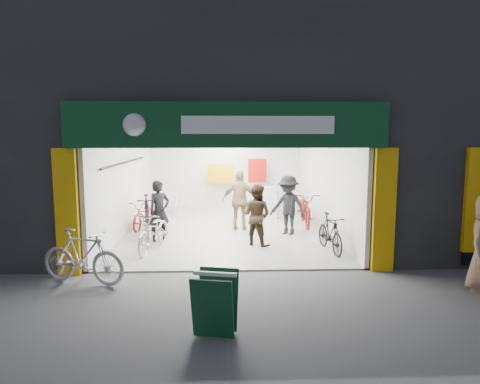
{
  "coord_description": "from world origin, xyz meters",
  "views": [
    {
      "loc": [
        -0.07,
        -8.68,
        2.86
      ],
      "look_at": [
        0.31,
        1.5,
        1.49
      ],
      "focal_mm": 32.0,
      "sensor_mm": 36.0,
      "label": 1
    }
  ],
  "objects": [
    {
      "name": "ground",
      "position": [
        0.0,
        0.0,
        0.0
      ],
      "size": [
        60.0,
        60.0,
        0.0
      ],
      "primitive_type": "plane",
      "color": "#56565B",
      "rests_on": "ground"
    },
    {
      "name": "customer_c",
      "position": [
        1.74,
        3.2,
        0.86
      ],
      "size": [
        1.27,
        1.19,
        1.72
      ],
      "primitive_type": "imported",
      "rotation": [
        0.0,
        0.0,
        -0.67
      ],
      "color": "black",
      "rests_on": "ground"
    },
    {
      "name": "bike_right_back",
      "position": [
        1.8,
        6.11,
        0.58
      ],
      "size": [
        0.79,
        1.98,
        1.16
      ],
      "primitive_type": "imported",
      "rotation": [
        0.0,
        0.0,
        -0.13
      ],
      "color": "#BBBABF",
      "rests_on": "ground"
    },
    {
      "name": "customer_b",
      "position": [
        0.76,
        2.1,
        0.8
      ],
      "size": [
        0.99,
        0.93,
        1.61
      ],
      "primitive_type": "imported",
      "rotation": [
        0.0,
        0.0,
        2.58
      ],
      "color": "#342717",
      "rests_on": "ground"
    },
    {
      "name": "sandwich_board",
      "position": [
        -0.21,
        -2.88,
        0.5
      ],
      "size": [
        0.7,
        0.71,
        0.91
      ],
      "rotation": [
        0.0,
        0.0,
        -0.21
      ],
      "color": "#0F3C23",
      "rests_on": "ground"
    },
    {
      "name": "bike_left_midback",
      "position": [
        -2.5,
        4.21,
        0.44
      ],
      "size": [
        0.89,
        1.76,
        0.88
      ],
      "primitive_type": "imported",
      "rotation": [
        0.0,
        0.0,
        -0.19
      ],
      "color": "maroon",
      "rests_on": "ground"
    },
    {
      "name": "parked_bike",
      "position": [
        -2.8,
        -0.61,
        0.54
      ],
      "size": [
        1.86,
        1.06,
        1.08
      ],
      "primitive_type": "imported",
      "rotation": [
        0.0,
        0.0,
        1.24
      ],
      "color": "#BBBBC0",
      "rests_on": "ground"
    },
    {
      "name": "customer_a",
      "position": [
        -1.8,
        2.6,
        0.83
      ],
      "size": [
        0.72,
        0.68,
        1.66
      ],
      "primitive_type": "imported",
      "rotation": [
        0.0,
        0.0,
        0.66
      ],
      "color": "black",
      "rests_on": "ground"
    },
    {
      "name": "bike_right_mid",
      "position": [
        2.5,
        4.54,
        0.53
      ],
      "size": [
        0.84,
        2.07,
        1.07
      ],
      "primitive_type": "imported",
      "rotation": [
        0.0,
        0.0,
        -0.06
      ],
      "color": "maroon",
      "rests_on": "ground"
    },
    {
      "name": "bike_left_midfront",
      "position": [
        -2.32,
        3.59,
        0.56
      ],
      "size": [
        0.89,
        1.94,
        1.12
      ],
      "primitive_type": "imported",
      "rotation": [
        0.0,
        0.0,
        0.2
      ],
      "color": "black",
      "rests_on": "ground"
    },
    {
      "name": "bike_left_front",
      "position": [
        -1.8,
        1.69,
        0.5
      ],
      "size": [
        1.04,
        2.0,
        1.0
      ],
      "primitive_type": "imported",
      "rotation": [
        0.0,
        0.0,
        -0.21
      ],
      "color": "#A7A7AC",
      "rests_on": "ground"
    },
    {
      "name": "building",
      "position": [
        0.91,
        4.99,
        4.31
      ],
      "size": [
        17.0,
        10.27,
        8.0
      ],
      "color": "#232326",
      "rests_on": "ground"
    },
    {
      "name": "bike_left_back",
      "position": [
        -1.8,
        6.58,
        0.46
      ],
      "size": [
        0.56,
        1.57,
        0.93
      ],
      "primitive_type": "imported",
      "rotation": [
        0.0,
        0.0,
        0.08
      ],
      "color": "silver",
      "rests_on": "ground"
    },
    {
      "name": "bike_right_front",
      "position": [
        2.5,
        1.39,
        0.48
      ],
      "size": [
        0.62,
        1.63,
        0.96
      ],
      "primitive_type": "imported",
      "rotation": [
        0.0,
        0.0,
        0.11
      ],
      "color": "black",
      "rests_on": "ground"
    },
    {
      "name": "customer_d",
      "position": [
        0.41,
        3.84,
        0.92
      ],
      "size": [
        1.12,
        0.57,
        1.84
      ],
      "primitive_type": "imported",
      "rotation": [
        0.0,
        0.0,
        3.03
      ],
      "color": "#998859",
      "rests_on": "ground"
    }
  ]
}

